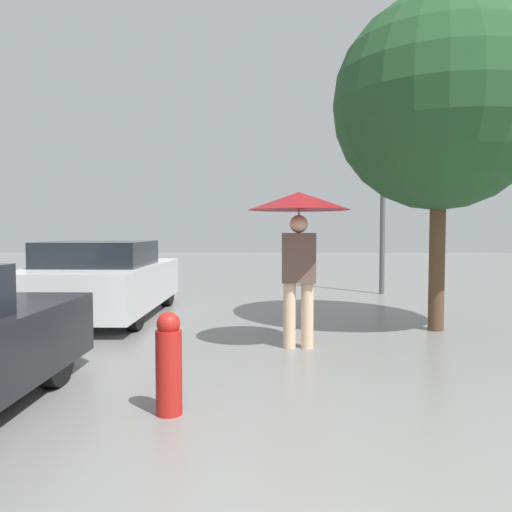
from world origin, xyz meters
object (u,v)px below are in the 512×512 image
Objects in this scene: parked_car_farthest at (102,280)px; street_lamp at (383,172)px; pedestrian at (299,219)px; fire_hydrant at (169,363)px; tree at (440,104)px.

street_lamp is at bearing 29.67° from parked_car_farthest.
parked_car_farthest is at bearing -150.33° from street_lamp.
street_lamp reaches higher than pedestrian.
fire_hydrant is at bearing -114.46° from street_lamp.
parked_car_farthest is at bearing 144.98° from pedestrian.
street_lamp is 4.97× the size of fire_hydrant.
tree reaches higher than fire_hydrant.
parked_car_farthest is at bearing 168.37° from tree.
pedestrian is 0.40× the size of tree.
pedestrian is 3.98m from parked_car_farthest.
pedestrian is at bearing -113.08° from street_lamp.
street_lamp is (5.42, 3.09, 2.17)m from parked_car_farthest.
parked_car_farthest is at bearing 114.07° from fire_hydrant.
tree is 4.20m from street_lamp.
parked_car_farthest is 4.88m from fire_hydrant.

